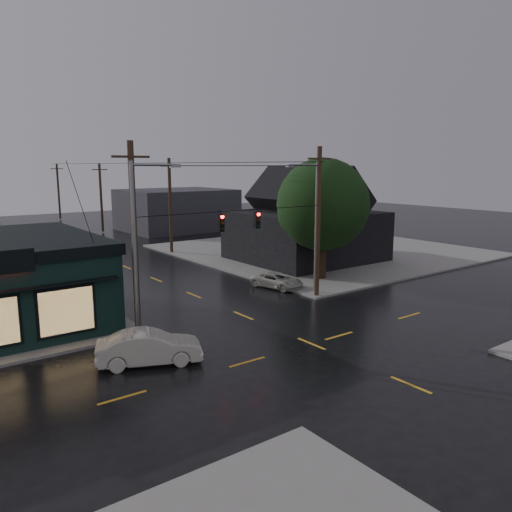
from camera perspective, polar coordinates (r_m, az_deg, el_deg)
ground_plane at (r=25.85m, az=6.34°, el=-9.94°), size 160.00×160.00×0.00m
sidewalk_ne at (r=53.28m, az=7.48°, el=0.69°), size 28.00×28.00×0.15m
ne_building at (r=47.14m, az=5.76°, el=4.86°), size 12.60×11.60×8.75m
corner_tree at (r=38.97m, az=7.65°, el=5.82°), size 7.17×7.17×9.38m
utility_pole_nw at (r=27.68m, az=-13.27°, el=-8.77°), size 2.00×0.32×10.15m
utility_pole_ne at (r=34.62m, az=6.91°, el=-4.68°), size 2.00×0.32×10.15m
utility_pole_far_a at (r=51.96m, az=-9.60°, el=0.30°), size 2.00×0.32×9.65m
utility_pole_far_b at (r=70.19m, az=-17.08°, el=2.58°), size 2.00×0.32×9.15m
utility_pole_far_c at (r=89.18m, az=-21.44°, el=3.88°), size 2.00×0.32×9.15m
span_signal_assembly at (r=29.56m, az=-1.92°, el=4.06°), size 13.00×0.48×1.23m
streetlight_nw at (r=26.96m, az=-13.26°, el=-9.29°), size 5.40×0.30×9.15m
streetlight_ne at (r=35.44m, az=6.72°, el=-4.32°), size 5.40×0.30×9.15m
bg_building_east at (r=70.91m, az=-9.11°, el=5.26°), size 14.00×12.00×5.60m
sedan_cream at (r=23.51m, az=-12.07°, el=-10.20°), size 4.97×3.34×1.55m
suv_silver at (r=36.83m, az=2.44°, el=-2.80°), size 2.74×4.36×1.12m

